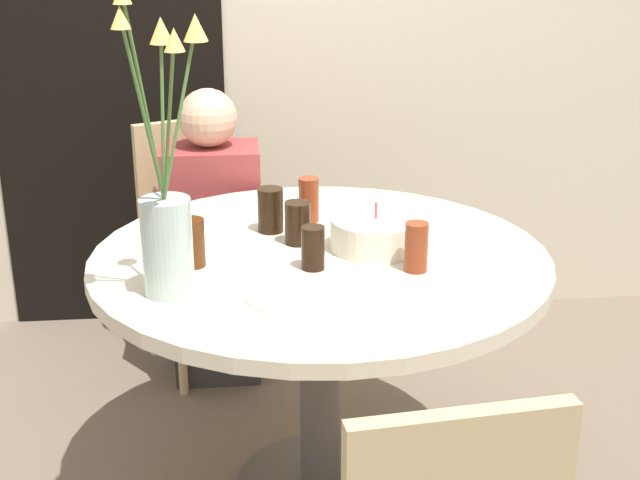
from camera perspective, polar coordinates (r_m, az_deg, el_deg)
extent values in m
cube|color=beige|center=(3.56, -2.06, 15.02)|extent=(8.00, 0.05, 2.60)
cube|color=black|center=(3.60, -13.46, 10.11)|extent=(0.90, 0.01, 2.05)
cylinder|color=beige|center=(2.42, 0.00, -1.33)|extent=(1.24, 1.24, 0.04)
cylinder|color=#4C4742|center=(2.58, 0.00, -8.88)|extent=(0.12, 0.12, 0.69)
cube|color=#9E896B|center=(3.30, -7.28, -1.16)|extent=(0.52, 0.52, 0.04)
cube|color=tan|center=(3.38, -8.57, 3.80)|extent=(0.37, 0.18, 0.46)
cylinder|color=tan|center=(3.19, -8.87, -6.45)|extent=(0.03, 0.03, 0.41)
cylinder|color=tan|center=(3.30, -3.28, -5.27)|extent=(0.03, 0.03, 0.41)
cylinder|color=tan|center=(3.49, -10.73, -4.17)|extent=(0.03, 0.03, 0.41)
cylinder|color=tan|center=(3.59, -5.55, -3.16)|extent=(0.03, 0.03, 0.41)
cylinder|color=white|center=(2.44, 3.57, 0.42)|extent=(0.25, 0.25, 0.09)
cylinder|color=#E54C4C|center=(2.42, 3.60, 1.89)|extent=(0.01, 0.01, 0.04)
cylinder|color=#B2C6C1|center=(2.16, -9.75, -0.43)|extent=(0.12, 0.12, 0.24)
cylinder|color=#4C7538|center=(2.09, -10.04, 7.78)|extent=(0.02, 0.04, 0.38)
cone|color=#EFCC66|center=(2.07, -10.14, 13.08)|extent=(0.05, 0.05, 0.06)
cylinder|color=#4C7538|center=(2.02, -11.18, 8.63)|extent=(0.06, 0.09, 0.48)
cylinder|color=#4C7538|center=(2.02, -11.23, 7.93)|extent=(0.07, 0.10, 0.43)
cone|color=#EFCC66|center=(1.94, -12.68, 13.73)|extent=(0.04, 0.04, 0.05)
cylinder|color=#4C7538|center=(2.08, -8.98, 7.91)|extent=(0.10, 0.05, 0.39)
cone|color=#EFCC66|center=(2.07, -7.98, 13.33)|extent=(0.06, 0.06, 0.06)
cylinder|color=#4C7538|center=(1.99, -9.65, 7.28)|extent=(0.06, 0.15, 0.39)
cone|color=#EFCC66|center=(1.89, -9.32, 12.54)|extent=(0.04, 0.04, 0.05)
cylinder|color=white|center=(2.14, -2.14, -3.66)|extent=(0.20, 0.20, 0.01)
cylinder|color=maroon|center=(2.65, -0.73, 2.60)|extent=(0.06, 0.06, 0.13)
cylinder|color=black|center=(2.56, -3.19, 1.93)|extent=(0.07, 0.07, 0.13)
cylinder|color=black|center=(2.29, -0.45, -0.51)|extent=(0.06, 0.06, 0.11)
cylinder|color=black|center=(2.47, -1.44, 1.10)|extent=(0.07, 0.07, 0.12)
cylinder|color=maroon|center=(2.29, 6.18, -0.45)|extent=(0.06, 0.06, 0.13)
cylinder|color=#51280F|center=(2.34, -8.24, -0.17)|extent=(0.07, 0.07, 0.13)
cube|color=#383333|center=(3.31, -6.62, -4.93)|extent=(0.31, 0.24, 0.45)
cube|color=#993838|center=(3.15, -6.94, 2.26)|extent=(0.34, 0.24, 0.42)
sphere|color=#D1A889|center=(3.07, -7.19, 7.77)|extent=(0.20, 0.20, 0.20)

